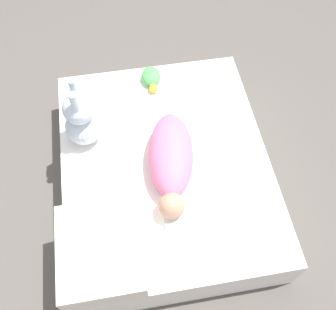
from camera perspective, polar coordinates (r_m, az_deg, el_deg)
ground_plane at (r=1.94m, az=-0.39°, el=-4.09°), size 12.00×12.00×0.00m
bed_mattress at (r=1.84m, az=-0.41°, el=-2.46°), size 1.13×0.91×0.23m
burp_cloth at (r=1.62m, az=2.73°, el=-8.66°), size 0.20×0.19×0.02m
swaddled_baby at (r=1.66m, az=0.47°, el=-0.56°), size 0.51×0.25×0.14m
pillow at (r=1.54m, az=-9.83°, el=-13.48°), size 0.37×0.31×0.10m
bunny_plush at (r=1.74m, az=-12.41°, el=5.01°), size 0.16×0.16×0.34m
turtle_plush at (r=2.00m, az=-2.42°, el=11.16°), size 0.16×0.09×0.06m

